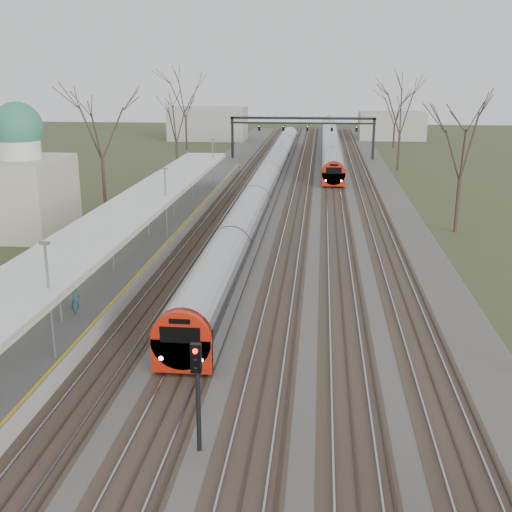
{
  "coord_description": "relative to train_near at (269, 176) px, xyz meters",
  "views": [
    {
      "loc": [
        3.11,
        -9.49,
        12.57
      ],
      "look_at": [
        -0.58,
        26.71,
        2.0
      ],
      "focal_mm": 45.0,
      "sensor_mm": 36.0,
      "label": 1
    }
  ],
  "objects": [
    {
      "name": "track_bed",
      "position": [
        2.76,
        -4.48,
        -1.42
      ],
      "size": [
        24.0,
        160.0,
        0.22
      ],
      "color": "#474442",
      "rests_on": "ground"
    },
    {
      "name": "platform",
      "position": [
        -6.55,
        -21.98,
        -0.98
      ],
      "size": [
        3.5,
        69.0,
        1.0
      ],
      "primitive_type": "cube",
      "color": "#9E9B93",
      "rests_on": "ground"
    },
    {
      "name": "canopy",
      "position": [
        -6.55,
        -26.5,
        2.45
      ],
      "size": [
        4.1,
        50.0,
        3.11
      ],
      "color": "slate",
      "rests_on": "platform"
    },
    {
      "name": "dome_building",
      "position": [
        -19.21,
        -21.48,
        2.24
      ],
      "size": [
        10.0,
        8.0,
        10.3
      ],
      "color": "beige",
      "rests_on": "ground"
    },
    {
      "name": "signal_gantry",
      "position": [
        2.79,
        25.51,
        3.43
      ],
      "size": [
        21.0,
        0.59,
        6.08
      ],
      "color": "black",
      "rests_on": "ground"
    },
    {
      "name": "tree_west_far",
      "position": [
        -14.5,
        -11.48,
        6.54
      ],
      "size": [
        5.5,
        5.5,
        11.33
      ],
      "color": "#2D231C",
      "rests_on": "ground"
    },
    {
      "name": "tree_east_far",
      "position": [
        16.5,
        -17.48,
        5.81
      ],
      "size": [
        5.0,
        5.0,
        10.3
      ],
      "color": "#2D231C",
      "rests_on": "ground"
    },
    {
      "name": "train_near",
      "position": [
        0.0,
        0.0,
        0.0
      ],
      "size": [
        2.62,
        90.21,
        3.05
      ],
      "color": "#B4B6BF",
      "rests_on": "ground"
    },
    {
      "name": "train_far",
      "position": [
        7.0,
        38.53,
        0.0
      ],
      "size": [
        2.62,
        75.21,
        3.05
      ],
      "color": "#B4B6BF",
      "rests_on": "ground"
    },
    {
      "name": "passenger",
      "position": [
        -6.1,
        -40.69,
        0.37
      ],
      "size": [
        0.49,
        0.67,
        1.7
      ],
      "primitive_type": "imported",
      "rotation": [
        0.0,
        0.0,
        1.71
      ],
      "color": "#2A4952",
      "rests_on": "platform"
    },
    {
      "name": "signal_post",
      "position": [
        1.75,
        -50.18,
        1.25
      ],
      "size": [
        0.35,
        0.45,
        4.1
      ],
      "color": "black",
      "rests_on": "ground"
    }
  ]
}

